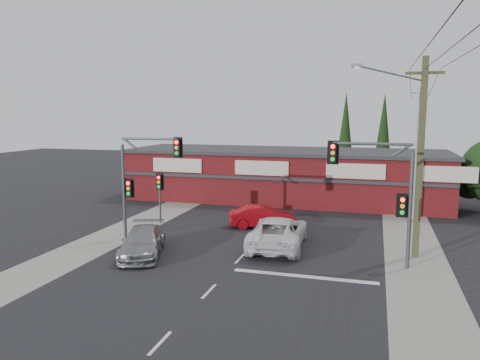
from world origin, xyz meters
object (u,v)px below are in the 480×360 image
(utility_pole, at_px, (418,151))
(shop_building, at_px, (284,174))
(red_sedan, at_px, (262,216))
(silver_suv, at_px, (142,242))
(white_suv, at_px, (278,232))

(utility_pole, bearing_deg, shop_building, 123.76)
(red_sedan, bearing_deg, utility_pole, -133.96)
(silver_suv, xyz_separation_m, red_sedan, (4.52, 7.59, -0.00))
(utility_pole, bearing_deg, red_sedan, 155.83)
(shop_building, xyz_separation_m, utility_pole, (9.36, -14.00, 3.26))
(shop_building, bearing_deg, utility_pole, -56.24)
(white_suv, xyz_separation_m, red_sedan, (-1.88, 4.14, -0.14))
(white_suv, distance_m, red_sedan, 4.55)
(red_sedan, bearing_deg, silver_suv, 129.46)
(red_sedan, xyz_separation_m, utility_pole, (8.83, -3.96, 4.70))
(red_sedan, xyz_separation_m, shop_building, (-0.53, 10.04, 1.43))
(white_suv, height_order, shop_building, shop_building)
(white_suv, xyz_separation_m, shop_building, (-2.41, 14.18, 1.29))
(silver_suv, height_order, red_sedan, silver_suv)
(white_suv, bearing_deg, utility_pole, 177.85)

